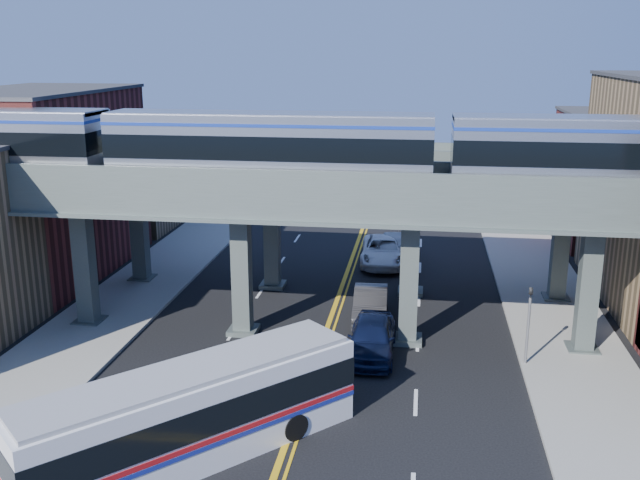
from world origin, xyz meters
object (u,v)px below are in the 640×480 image
Objects in this scene: car_lane_b at (370,304)px; car_lane_c at (383,251)px; transit_bus at (192,415)px; transit_train at (270,146)px; car_lane_a at (372,337)px; traffic_signal at (529,317)px; stop_sign at (314,345)px; car_lane_d at (394,249)px.

car_lane_c reaches higher than car_lane_b.
transit_bus is 1.74× the size of car_lane_c.
car_lane_a is (4.96, -1.79, -8.34)m from transit_train.
car_lane_b is at bearing 95.33° from car_lane_a.
transit_bus is (-0.42, -11.02, -7.62)m from transit_train.
car_lane_a is (-6.76, 0.21, -1.42)m from traffic_signal.
car_lane_c is at bearing 69.94° from transit_train.
car_lane_a is at bearing -87.39° from car_lane_b.
stop_sign is at bearing -161.37° from traffic_signal.
transit_bus is 2.05× the size of car_lane_a.
transit_bus is at bearing -105.64° from car_lane_d.
car_lane_d reaches higher than car_lane_c.
car_lane_a is 0.88× the size of car_lane_d.
transit_bus is 24.24m from car_lane_c.
car_lane_a reaches higher than car_lane_c.
transit_train is at bearing -114.36° from car_lane_d.
car_lane_d is (0.37, 14.89, -0.03)m from car_lane_a.
car_lane_a is (2.14, 3.21, -0.88)m from stop_sign.
car_lane_d is at bearing 30.12° from transit_bus.
transit_bus is (-3.24, -6.02, -0.16)m from stop_sign.
car_lane_c is at bearing 115.77° from traffic_signal.
car_lane_b is (1.73, 7.71, -0.96)m from stop_sign.
car_lane_a is at bearing 56.31° from stop_sign.
car_lane_c is at bearing 86.96° from car_lane_b.
transit_bus is at bearing -143.40° from traffic_signal.
stop_sign is at bearing 15.23° from transit_bus.
car_lane_a is 4.52m from car_lane_b.
transit_train is 16.43m from car_lane_d.
transit_train is 11.20× the size of traffic_signal.
car_lane_a reaches higher than car_lane_d.
car_lane_d reaches higher than car_lane_b.
car_lane_d is (5.75, 24.11, -0.75)m from transit_bus.
traffic_signal is 8.71m from car_lane_b.
car_lane_a is 14.89m from car_lane_d.
car_lane_c is (-0.33, 14.47, -0.04)m from car_lane_a.
car_lane_b is (-0.41, 4.50, -0.08)m from car_lane_a.
car_lane_b is at bearing 30.76° from transit_train.
transit_bus is 2.17× the size of car_lane_b.
car_lane_b is at bearing 23.62° from transit_bus.
transit_train is 9.86m from car_lane_a.
car_lane_d is at bearing 28.88° from car_lane_c.
stop_sign is 0.25× the size of transit_bus.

